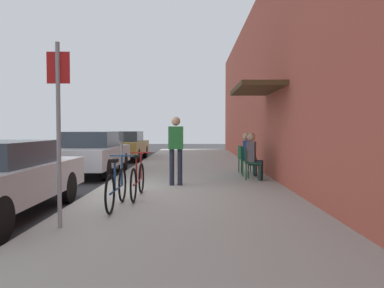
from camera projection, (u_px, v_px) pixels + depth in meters
ground_plane at (91, 197)px, 8.30m from camera, size 60.00×60.00×0.00m
sidewalk_slab at (192, 182)px, 10.28m from camera, size 4.50×32.00×0.12m
building_facade at (280, 72)px, 10.15m from camera, size 1.40×32.00×6.14m
parked_car_1 at (92, 153)px, 12.30m from camera, size 1.80×4.40×1.43m
parked_car_2 at (125, 145)px, 18.26m from camera, size 1.80×4.40×1.41m
parking_meter at (122, 154)px, 9.44m from camera, size 0.12×0.10×1.32m
street_sign at (59, 120)px, 5.19m from camera, size 0.32×0.06×2.60m
bicycle_0 at (117, 187)px, 6.58m from camera, size 0.46×1.71×0.90m
bicycle_1 at (138, 180)px, 7.54m from camera, size 0.46×1.71×0.90m
cafe_chair_0 at (251, 161)px, 10.22m from camera, size 0.55×0.55×0.87m
seated_patron_0 at (253, 155)px, 10.20m from camera, size 0.50×0.46×1.29m
cafe_chair_1 at (246, 159)px, 11.14m from camera, size 0.50×0.50×0.87m
seated_patron_1 at (248, 152)px, 11.12m from camera, size 0.46×0.40×1.29m
cafe_chair_2 at (244, 157)px, 11.78m from camera, size 0.48×0.48×0.87m
pedestrian_standing at (176, 145)px, 9.18m from camera, size 0.36×0.22×1.70m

